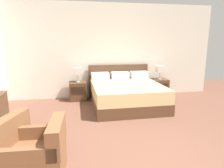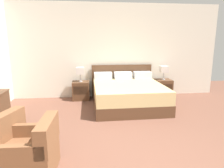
% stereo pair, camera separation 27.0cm
% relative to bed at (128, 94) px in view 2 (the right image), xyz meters
% --- Properties ---
extents(ground_plane, '(11.19, 11.19, 0.00)m').
position_rel_bed_xyz_m(ground_plane, '(-0.43, -2.73, -0.32)').
color(ground_plane, brown).
extents(wall_back, '(6.95, 0.06, 2.83)m').
position_rel_bed_xyz_m(wall_back, '(-0.43, 1.03, 1.09)').
color(wall_back, silver).
rests_on(wall_back, ground).
extents(bed, '(1.87, 2.02, 1.00)m').
position_rel_bed_xyz_m(bed, '(0.00, 0.00, 0.00)').
color(bed, brown).
rests_on(bed, ground).
extents(nightstand_left, '(0.49, 0.44, 0.54)m').
position_rel_bed_xyz_m(nightstand_left, '(-1.27, 0.72, -0.05)').
color(nightstand_left, brown).
rests_on(nightstand_left, ground).
extents(nightstand_right, '(0.49, 0.44, 0.54)m').
position_rel_bed_xyz_m(nightstand_right, '(1.27, 0.72, -0.05)').
color(nightstand_right, brown).
rests_on(nightstand_right, ground).
extents(table_lamp_left, '(0.23, 0.23, 0.43)m').
position_rel_bed_xyz_m(table_lamp_left, '(-1.27, 0.72, 0.54)').
color(table_lamp_left, '#B7B7BC').
rests_on(table_lamp_left, nightstand_left).
extents(table_lamp_right, '(0.23, 0.23, 0.43)m').
position_rel_bed_xyz_m(table_lamp_right, '(1.27, 0.72, 0.54)').
color(table_lamp_right, '#B7B7BC').
rests_on(table_lamp_right, nightstand_right).
extents(armchair_companion, '(0.72, 0.72, 0.76)m').
position_rel_bed_xyz_m(armchair_companion, '(-1.80, -2.69, -0.04)').
color(armchair_companion, brown).
rests_on(armchair_companion, ground).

